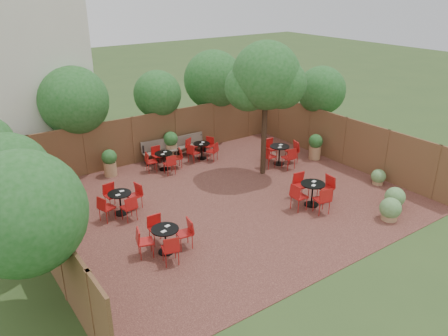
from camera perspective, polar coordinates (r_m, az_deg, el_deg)
ground at (r=15.41m, az=0.03°, el=-4.31°), size 80.00×80.00×0.00m
courtyard_paving at (r=15.40m, az=0.03°, el=-4.27°), size 12.00×10.00×0.02m
fence_back at (r=19.01m, az=-8.74°, el=4.07°), size 12.00×0.08×2.00m
fence_left at (r=12.86m, az=-22.54°, el=-7.07°), size 0.08×10.00×2.00m
fence_right at (r=18.85m, az=15.11°, el=3.38°), size 0.08×10.00×2.00m
neighbour_building at (r=19.72m, az=-25.42°, el=11.87°), size 5.00×4.00×8.00m
overhang_foliage at (r=16.11m, az=-10.64°, el=6.96°), size 15.64×10.95×2.73m
courtyard_tree at (r=16.53m, az=5.40°, el=11.15°), size 2.69×2.59×5.10m
park_bench_left at (r=18.83m, az=-8.30°, el=2.24°), size 1.49×0.62×0.89m
park_bench_right at (r=19.52m, az=-4.32°, el=3.09°), size 1.37×0.45×0.84m
bistro_tables at (r=15.96m, az=-0.83°, el=-1.48°), size 8.66×7.30×0.92m
planters at (r=17.99m, az=-7.08°, el=1.74°), size 10.93×4.29×1.14m
low_shrubs at (r=15.85m, az=20.41°, el=-3.60°), size 2.56×2.51×0.74m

